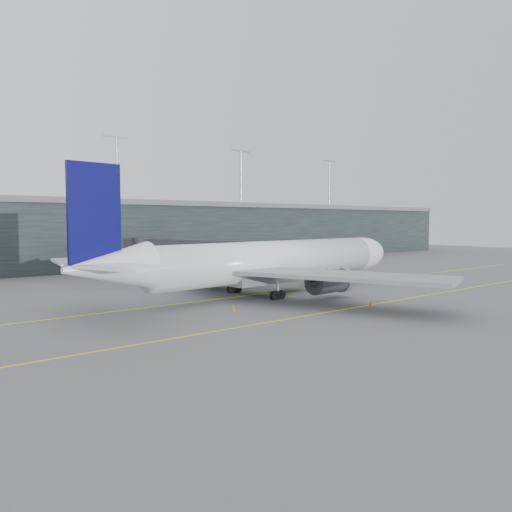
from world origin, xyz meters
TOP-DOWN VIEW (x-y plane):
  - ground at (0.00, 0.00)m, footprint 320.00×320.00m
  - taxiline_a at (0.00, -4.00)m, footprint 160.00×0.25m
  - taxiline_b at (0.00, -20.00)m, footprint 160.00×0.25m
  - taxiline_lead_main at (5.00, 20.00)m, footprint 0.25×60.00m
  - terminal at (-0.00, 58.00)m, footprint 240.00×36.00m
  - main_aircraft at (4.56, -4.87)m, footprint 59.27×55.50m
  - jet_bridge at (14.25, 23.66)m, footprint 20.85×44.45m
  - gse_cart at (31.94, -8.47)m, footprint 2.26×1.82m
  - baggage_dolly at (32.35, -13.87)m, footprint 3.29×2.77m
  - uld_a at (-5.95, 10.24)m, footprint 2.00×1.71m
  - uld_b at (-3.35, 12.53)m, footprint 2.23×2.05m
  - uld_c at (-1.49, 10.78)m, footprint 2.20×1.91m
  - cone_nose at (34.91, -5.64)m, footprint 0.42×0.42m
  - cone_wing_stbd at (7.45, -20.49)m, footprint 0.47×0.47m
  - cone_wing_port at (10.86, 9.81)m, footprint 0.46×0.46m
  - cone_tail at (-7.77, -12.28)m, footprint 0.42×0.42m

SIDE VIEW (x-z plane):
  - ground at x=0.00m, z-range 0.00..0.00m
  - taxiline_a at x=0.00m, z-range 0.00..0.02m
  - taxiline_b at x=0.00m, z-range 0.00..0.02m
  - taxiline_lead_main at x=5.00m, z-range 0.00..0.02m
  - baggage_dolly at x=32.35m, z-range 0.03..0.33m
  - cone_nose at x=34.91m, z-range 0.00..0.66m
  - cone_tail at x=-7.77m, z-range 0.00..0.67m
  - cone_wing_port at x=10.86m, z-range 0.00..0.74m
  - cone_wing_stbd at x=7.45m, z-range 0.00..0.74m
  - gse_cart at x=31.94m, z-range 0.08..1.41m
  - uld_a at x=-5.95m, z-range 0.04..1.65m
  - uld_b at x=-3.35m, z-range 0.04..1.68m
  - uld_c at x=-1.49m, z-range 0.04..1.78m
  - main_aircraft at x=4.56m, z-range -3.64..12.97m
  - jet_bridge at x=14.25m, z-range 1.74..8.73m
  - terminal at x=0.00m, z-range -6.88..22.12m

